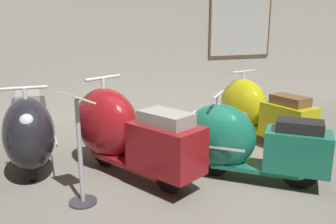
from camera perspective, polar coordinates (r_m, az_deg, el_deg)
ground_plane at (r=3.91m, az=1.95°, el=-12.83°), size 60.00×60.00×0.00m
showroom_back_wall at (r=6.91m, az=-10.53°, el=14.76°), size 18.00×0.63×3.72m
scooter_0 at (r=4.68m, az=-21.07°, el=-2.65°), size 0.57×1.77×1.08m
scooter_1 at (r=4.26m, az=-7.15°, el=-3.07°), size 1.33×1.89×1.13m
scooter_2 at (r=4.17m, az=11.62°, el=-4.63°), size 1.52×1.40×0.99m
scooter_3 at (r=5.62m, az=13.68°, el=0.39°), size 0.82×1.74×1.03m
info_stanchion at (r=3.64m, az=-13.71°, el=-7.13°), size 0.33×0.38×1.15m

